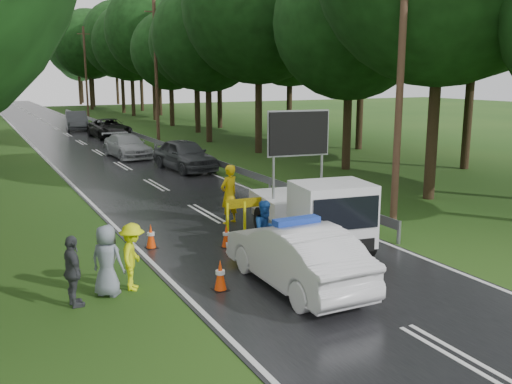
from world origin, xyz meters
TOP-DOWN VIEW (x-y plane):
  - ground at (0.00, 0.00)m, footprint 160.00×160.00m
  - road at (0.00, 30.00)m, footprint 7.00×140.00m
  - guardrail at (3.70, 29.67)m, footprint 0.12×60.06m
  - utility_pole_near at (5.20, 2.00)m, footprint 1.40×0.24m
  - utility_pole_mid at (5.20, 28.00)m, footprint 1.40×0.24m
  - utility_pole_far at (5.20, 54.00)m, footprint 1.40×0.24m
  - police_sedan at (-0.80, -1.57)m, footprint 1.64×4.63m
  - work_truck at (1.31, 0.95)m, footprint 2.78×5.06m
  - barrier at (0.80, 2.69)m, footprint 2.92×0.27m
  - officer at (0.20, 4.42)m, footprint 0.86×0.72m
  - civilian at (-0.50, 0.50)m, footprint 0.83×0.67m
  - bystander_left at (-4.27, 0.00)m, footprint 0.96×1.18m
  - bystander_mid at (-5.68, -0.40)m, footprint 0.48×0.96m
  - bystander_right at (-4.88, -0.10)m, footprint 0.94×0.94m
  - queue_car_first at (2.60, 15.28)m, footprint 2.35×4.89m
  - queue_car_second at (1.13, 21.28)m, footprint 2.29×4.85m
  - queue_car_third at (2.60, 32.18)m, footprint 2.69×5.43m
  - queue_car_fourth at (1.45, 39.89)m, footprint 2.31×5.17m
  - cone_near_left at (-2.50, -1.00)m, footprint 0.35×0.35m
  - cone_center at (-1.00, 2.00)m, footprint 0.32×0.32m
  - cone_far at (0.76, 2.66)m, footprint 0.34×0.34m
  - cone_left_mid at (-2.97, 2.91)m, footprint 0.34×0.34m
  - cone_right at (3.50, 2.07)m, footprint 0.37×0.37m

SIDE VIEW (x-z plane):
  - ground at x=0.00m, z-range 0.00..0.00m
  - road at x=0.00m, z-range 0.00..0.02m
  - cone_center at x=-1.00m, z-range -0.01..0.67m
  - cone_left_mid at x=-2.97m, z-range -0.01..0.71m
  - cone_far at x=0.76m, z-range -0.01..0.72m
  - cone_near_left at x=-2.50m, z-range -0.01..0.74m
  - cone_right at x=3.50m, z-range -0.01..0.77m
  - guardrail at x=3.70m, z-range 0.20..0.90m
  - queue_car_second at x=1.13m, z-range 0.00..1.37m
  - queue_car_third at x=2.60m, z-range 0.00..1.48m
  - police_sedan at x=-0.80m, z-range -0.07..1.60m
  - bystander_mid at x=-5.68m, z-range 0.00..1.59m
  - bystander_left at x=-4.27m, z-range 0.00..1.59m
  - queue_car_first at x=2.60m, z-range 0.00..1.61m
  - civilian at x=-0.50m, z-range 0.00..1.64m
  - queue_car_fourth at x=1.45m, z-range 0.00..1.65m
  - bystander_right at x=-4.88m, z-range 0.00..1.65m
  - barrier at x=0.80m, z-range 0.31..1.52m
  - officer at x=0.20m, z-range 0.00..2.00m
  - work_truck at x=1.31m, z-range -0.88..2.96m
  - utility_pole_near at x=5.20m, z-range 0.06..10.06m
  - utility_pole_mid at x=5.20m, z-range 0.06..10.06m
  - utility_pole_far at x=5.20m, z-range 0.06..10.06m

